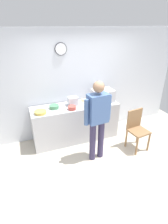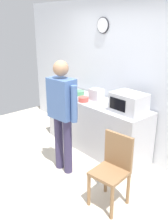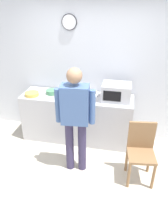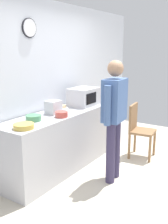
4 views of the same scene
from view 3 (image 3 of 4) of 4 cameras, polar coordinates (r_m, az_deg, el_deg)
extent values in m
plane|color=beige|center=(3.57, -2.34, -18.05)|extent=(6.00, 6.00, 0.00)
cube|color=silver|center=(4.23, 2.56, 10.63)|extent=(5.40, 0.10, 2.60)
cylinder|color=white|center=(4.08, -3.87, 22.30)|extent=(0.25, 0.03, 0.25)
cylinder|color=black|center=(4.09, -3.86, 22.30)|extent=(0.27, 0.02, 0.27)
cube|color=#B7B7BC|center=(4.28, -1.76, -1.51)|extent=(2.08, 0.62, 0.92)
cube|color=silver|center=(3.91, 8.42, 5.15)|extent=(0.50, 0.38, 0.30)
cube|color=black|center=(3.74, 7.28, 4.09)|extent=(0.30, 0.01, 0.18)
cylinder|color=white|center=(4.14, 2.42, 4.66)|extent=(0.23, 0.23, 0.01)
cube|color=#DBB47C|center=(4.13, 2.43, 5.07)|extent=(0.12, 0.12, 0.05)
cylinder|color=#4C8E60|center=(4.20, -8.39, 5.20)|extent=(0.21, 0.21, 0.08)
cylinder|color=#C64C42|center=(3.92, -4.32, 3.70)|extent=(0.18, 0.18, 0.08)
cylinder|color=gold|center=(4.20, -13.40, 4.56)|extent=(0.26, 0.26, 0.06)
cube|color=silver|center=(4.07, -2.28, 5.66)|extent=(0.22, 0.18, 0.20)
cube|color=silver|center=(4.41, -13.70, 5.30)|extent=(0.17, 0.06, 0.01)
cube|color=silver|center=(4.38, -10.95, 5.48)|extent=(0.17, 0.05, 0.01)
cylinder|color=#362F51|center=(3.53, -0.50, -8.95)|extent=(0.13, 0.13, 0.89)
cylinder|color=#362F51|center=(3.56, -3.74, -8.72)|extent=(0.13, 0.13, 0.89)
cube|color=#47669E|center=(3.15, -2.36, 1.94)|extent=(0.42, 0.28, 0.59)
cylinder|color=#47669E|center=(3.14, 2.17, 1.24)|extent=(0.09, 0.09, 0.53)
cylinder|color=#47669E|center=(3.21, -6.77, 1.67)|extent=(0.09, 0.09, 0.53)
sphere|color=#A37A5B|center=(2.98, -2.52, 9.41)|extent=(0.22, 0.22, 0.22)
cylinder|color=olive|center=(3.43, 11.55, -15.87)|extent=(0.04, 0.04, 0.45)
cylinder|color=olive|center=(3.50, 17.57, -15.80)|extent=(0.04, 0.04, 0.45)
cylinder|color=olive|center=(3.69, 11.01, -12.03)|extent=(0.04, 0.04, 0.45)
cylinder|color=olive|center=(3.76, 16.53, -12.05)|extent=(0.04, 0.04, 0.45)
cube|color=olive|center=(3.43, 14.66, -10.84)|extent=(0.45, 0.45, 0.04)
cube|color=olive|center=(3.43, 14.72, -5.77)|extent=(0.40, 0.09, 0.45)
camera|label=1|loc=(2.08, -83.35, 5.87)|focal=28.99mm
camera|label=2|loc=(2.19, 78.03, -4.12)|focal=39.25mm
camera|label=4|loc=(4.15, -61.20, 4.00)|focal=42.72mm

